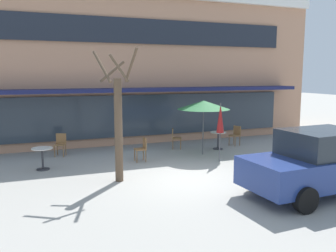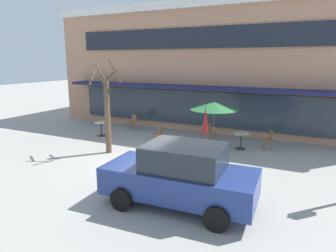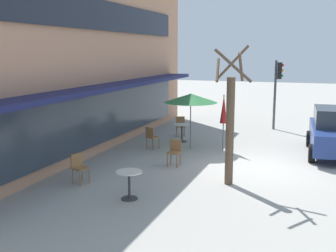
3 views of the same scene
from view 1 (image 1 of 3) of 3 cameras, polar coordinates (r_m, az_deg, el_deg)
The scene contains 12 objects.
ground_plane at distance 11.19m, azimuth 3.30°, elevation -8.54°, with size 80.00×80.00×0.00m, color #9E9B93.
building_facade at distance 20.21m, azimuth -8.37°, elevation 9.18°, with size 18.99×9.10×7.14m.
cafe_table_near_wall at distance 12.86m, azimuth -19.51°, elevation -4.40°, with size 0.70×0.70×0.76m.
cafe_table_streetside at distance 15.60m, azimuth 8.03°, elevation -1.82°, with size 0.70×0.70×0.76m.
patio_umbrella_green_folded at distance 13.19m, azimuth 8.40°, elevation 1.21°, with size 0.28×0.28×2.20m.
patio_umbrella_cream_folded at distance 14.28m, azimuth 5.71°, elevation 3.39°, with size 2.10×2.10×2.20m.
cafe_chair_0 at distance 16.54m, azimuth 10.80°, elevation -1.27°, with size 0.52×0.52×0.89m.
cafe_chair_1 at distance 14.81m, azimuth -16.85°, elevation -2.61°, with size 0.52×0.52×0.89m.
cafe_chair_2 at distance 13.32m, azimuth -4.19°, elevation -3.47°, with size 0.41×0.41×0.89m.
cafe_chair_3 at distance 15.49m, azimuth 1.14°, elevation -1.78°, with size 0.52×0.52×0.89m.
parked_sedan at distance 10.48m, azimuth 23.10°, elevation -5.39°, with size 4.29×2.19×1.76m.
street_tree at distance 10.73m, azimuth -7.99°, elevation 0.63°, with size 1.20×1.19×4.03m.
Camera 1 is at (-4.39, -9.76, 3.25)m, focal length 38.00 mm.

